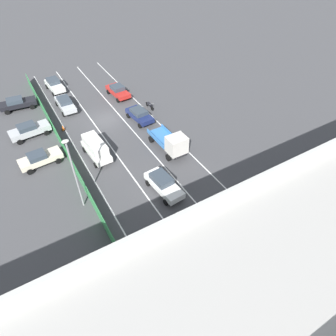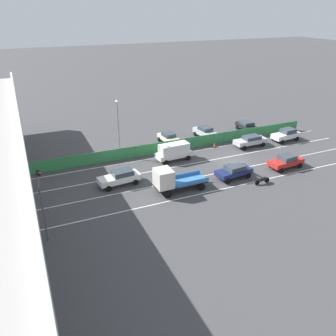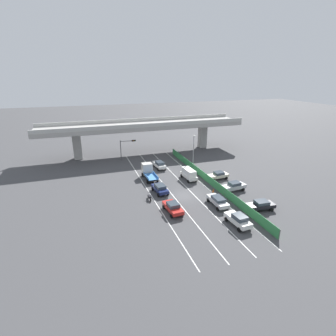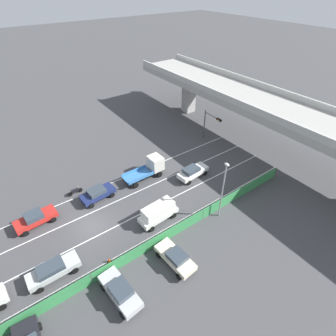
{
  "view_description": "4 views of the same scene",
  "coord_description": "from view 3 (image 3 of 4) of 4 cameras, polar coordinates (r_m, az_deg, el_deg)",
  "views": [
    {
      "loc": [
        9.72,
        32.04,
        20.88
      ],
      "look_at": [
        -1.49,
        13.12,
        0.96
      ],
      "focal_mm": 31.32,
      "sensor_mm": 36.0,
      "label": 1
    },
    {
      "loc": [
        -32.96,
        23.57,
        17.87
      ],
      "look_at": [
        -1.2,
        9.6,
        1.57
      ],
      "focal_mm": 36.95,
      "sensor_mm": 36.0,
      "label": 2
    },
    {
      "loc": [
        -15.86,
        -38.12,
        20.01
      ],
      "look_at": [
        0.2,
        9.15,
        1.97
      ],
      "focal_mm": 27.83,
      "sensor_mm": 36.0,
      "label": 3
    },
    {
      "loc": [
        21.08,
        -4.6,
        22.89
      ],
      "look_at": [
        -1.12,
        11.46,
        2.33
      ],
      "focal_mm": 28.01,
      "sensor_mm": 36.0,
      "label": 4
    }
  ],
  "objects": [
    {
      "name": "elevated_overpass",
      "position": [
        69.35,
        -5.27,
        8.88
      ],
      "size": [
        53.42,
        8.86,
        8.63
      ],
      "color": "#A09E99",
      "rests_on": "ground"
    },
    {
      "name": "car_sedan_white",
      "position": [
        58.45,
        -1.94,
        0.8
      ],
      "size": [
        2.25,
        4.7,
        1.66
      ],
      "color": "white",
      "rests_on": "ground"
    },
    {
      "name": "car_van_white",
      "position": [
        52.3,
        4.58,
        -1.22
      ],
      "size": [
        2.18,
        4.73,
        2.2
      ],
      "color": "silver",
      "rests_on": "ground"
    },
    {
      "name": "parked_wagon_silver",
      "position": [
        48.62,
        14.16,
        -3.88
      ],
      "size": [
        4.75,
        2.3,
        1.69
      ],
      "color": "#B2B5B7",
      "rests_on": "ground"
    },
    {
      "name": "street_lamp",
      "position": [
        57.91,
        5.6,
        4.28
      ],
      "size": [
        0.6,
        0.36,
        7.53
      ],
      "color": "gray",
      "rests_on": "ground"
    },
    {
      "name": "lane_line_mid_left",
      "position": [
        48.75,
        -0.3,
        -4.36
      ],
      "size": [
        0.14,
        44.1,
        0.01
      ],
      "primitive_type": "cube",
      "color": "silver",
      "rests_on": "ground"
    },
    {
      "name": "motorcycle",
      "position": [
        44.27,
        -4.1,
        -6.4
      ],
      "size": [
        0.6,
        1.95,
        0.93
      ],
      "color": "black",
      "rests_on": "ground"
    },
    {
      "name": "lane_line_left_edge",
      "position": [
        47.84,
        -4.41,
        -4.92
      ],
      "size": [
        0.14,
        44.1,
        0.01
      ],
      "primitive_type": "cube",
      "color": "silver",
      "rests_on": "ground"
    },
    {
      "name": "lane_line_right_edge",
      "position": [
        51.29,
        7.36,
        -3.26
      ],
      "size": [
        0.14,
        44.1,
        0.01
      ],
      "primitive_type": "cube",
      "color": "silver",
      "rests_on": "ground"
    },
    {
      "name": "car_hatchback_white",
      "position": [
        38.22,
        15.14,
        -10.82
      ],
      "size": [
        2.22,
        4.44,
        1.75
      ],
      "color": "silver",
      "rests_on": "ground"
    },
    {
      "name": "lane_line_mid_right",
      "position": [
        49.91,
        3.63,
        -3.81
      ],
      "size": [
        0.14,
        44.1,
        0.01
      ],
      "primitive_type": "cube",
      "color": "silver",
      "rests_on": "ground"
    },
    {
      "name": "car_sedan_red",
      "position": [
        40.2,
        1.08,
        -8.55
      ],
      "size": [
        2.3,
        4.57,
        1.61
      ],
      "color": "red",
      "rests_on": "ground"
    },
    {
      "name": "ground_plane",
      "position": [
        45.88,
        3.46,
        -6.03
      ],
      "size": [
        300.0,
        300.0,
        0.0
      ],
      "primitive_type": "plane",
      "color": "#424244"
    },
    {
      "name": "traffic_cone",
      "position": [
        47.59,
        9.89,
        -4.88
      ],
      "size": [
        0.47,
        0.47,
        0.7
      ],
      "color": "orange",
      "rests_on": "ground"
    },
    {
      "name": "green_fence",
      "position": [
        51.53,
        8.65,
        -2.3
      ],
      "size": [
        0.1,
        40.2,
        1.54
      ],
      "color": "#338447",
      "rests_on": "ground"
    },
    {
      "name": "flatbed_truck_blue",
      "position": [
        53.32,
        -4.38,
        -0.64
      ],
      "size": [
        2.34,
        5.73,
        2.73
      ],
      "color": "black",
      "rests_on": "ground"
    },
    {
      "name": "traffic_light",
      "position": [
        64.26,
        -9.12,
        4.85
      ],
      "size": [
        3.82,
        0.52,
        5.06
      ],
      "color": "#47474C",
      "rests_on": "ground"
    },
    {
      "name": "parked_sedan_cream",
      "position": [
        53.31,
        10.89,
        -1.56
      ],
      "size": [
        4.52,
        2.25,
        1.54
      ],
      "color": "beige",
      "rests_on": "ground"
    },
    {
      "name": "parked_sedan_dark",
      "position": [
        43.26,
        19.53,
        -7.64
      ],
      "size": [
        4.78,
        2.36,
        1.55
      ],
      "color": "black",
      "rests_on": "ground"
    },
    {
      "name": "car_sedan_silver",
      "position": [
        42.86,
        10.85,
        -7.03
      ],
      "size": [
        1.98,
        4.71,
        1.53
      ],
      "color": "#B7BABC",
      "rests_on": "ground"
    },
    {
      "name": "car_sedan_navy",
      "position": [
        46.49,
        -1.74,
        -4.45
      ],
      "size": [
        2.33,
        4.38,
        1.55
      ],
      "color": "navy",
      "rests_on": "ground"
    }
  ]
}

